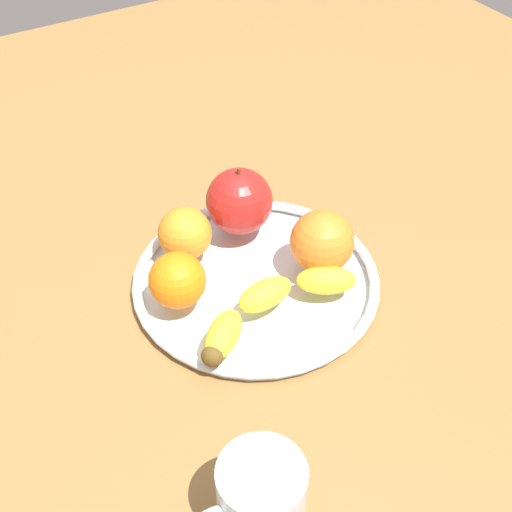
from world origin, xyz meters
TOP-DOWN VIEW (x-y plane):
  - ground_plane at (0.00, 0.00)cm, footprint 163.45×163.45cm
  - fruit_bowl at (0.00, 0.00)cm, footprint 28.80×28.80cm
  - banana at (1.89, 6.13)cm, footprint 21.28×7.99cm
  - apple at (-2.68, -8.40)cm, footprint 8.19×8.19cm
  - orange_front_left at (-7.30, 2.47)cm, footprint 7.43×7.43cm
  - orange_front_right at (9.41, -0.90)cm, footprint 6.35×6.35cm
  - orange_center at (5.24, -7.42)cm, footprint 6.35×6.35cm
  - ambient_mug at (14.89, 25.24)cm, footprint 11.03×7.30cm

SIDE VIEW (x-z plane):
  - ground_plane at x=0.00cm, z-range -4.00..0.00cm
  - fruit_bowl at x=0.00cm, z-range 0.02..1.82cm
  - banana at x=1.89cm, z-range 1.80..5.06cm
  - ambient_mug at x=14.89cm, z-range 0.02..9.23cm
  - orange_center at x=5.24cm, z-range 1.80..8.15cm
  - orange_front_right at x=9.41cm, z-range 1.80..8.15cm
  - orange_front_left at x=-7.30cm, z-range 1.80..9.23cm
  - apple at x=-2.68cm, z-range 1.40..10.39cm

